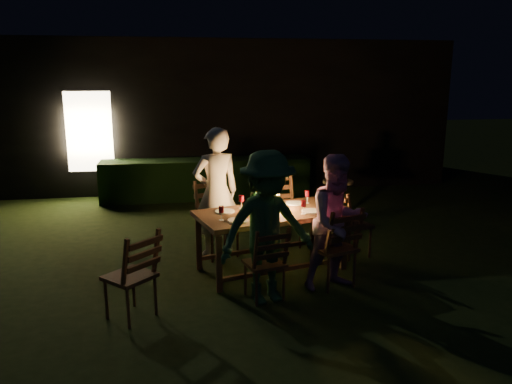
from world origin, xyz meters
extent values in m
plane|color=black|center=(0.00, 0.00, 0.00)|extent=(40.00, 40.00, 0.00)
cube|color=black|center=(0.00, 6.20, 1.60)|extent=(10.00, 4.00, 3.20)
cube|color=#FFE5B2|center=(-2.80, 4.21, 1.35)|extent=(0.90, 0.06, 1.60)
cube|color=black|center=(-0.50, 3.75, 0.40)|extent=(4.20, 0.70, 0.80)
cube|color=#522F1B|center=(0.04, -0.30, 0.75)|extent=(2.04, 1.36, 0.06)
cube|color=#522F1B|center=(-0.69, -0.89, 0.34)|extent=(0.07, 0.07, 0.69)
cube|color=#522F1B|center=(-0.88, -0.15, 0.34)|extent=(0.07, 0.07, 0.69)
cube|color=#522F1B|center=(0.96, -0.46, 0.34)|extent=(0.07, 0.07, 0.69)
cube|color=#522F1B|center=(0.77, 0.28, 0.34)|extent=(0.07, 0.07, 0.69)
cube|color=#522F1B|center=(-0.21, -1.14, 0.41)|extent=(0.48, 0.47, 0.04)
cube|color=#522F1B|center=(-0.17, -1.31, 0.67)|extent=(0.42, 0.23, 0.47)
cube|color=#522F1B|center=(0.66, -0.92, 0.47)|extent=(0.57, 0.55, 0.04)
cube|color=#522F1B|center=(0.72, -1.11, 0.76)|extent=(0.48, 0.28, 0.54)
cube|color=#522F1B|center=(-0.58, 0.31, 0.49)|extent=(0.62, 0.60, 0.04)
cube|color=#522F1B|center=(-0.66, 0.50, 0.80)|extent=(0.51, 0.33, 0.56)
cube|color=#522F1B|center=(0.39, 0.56, 0.49)|extent=(0.55, 0.53, 0.04)
cube|color=#522F1B|center=(0.35, 0.76, 0.80)|extent=(0.50, 0.24, 0.56)
cube|color=#522F1B|center=(1.25, 0.01, 0.45)|extent=(0.51, 0.53, 0.04)
cube|color=#522F1B|center=(1.07, -0.04, 0.72)|extent=(0.25, 0.46, 0.51)
cube|color=#522F1B|center=(-1.65, -1.36, 0.45)|extent=(0.61, 0.61, 0.04)
cube|color=#522F1B|center=(-1.52, -1.49, 0.73)|extent=(0.42, 0.41, 0.52)
imported|color=white|center=(-0.60, 0.38, 0.89)|extent=(0.74, 0.58, 1.78)
imported|color=#C386B5|center=(0.68, -0.99, 0.80)|extent=(0.90, 0.78, 1.59)
imported|color=#316337|center=(-0.19, -1.21, 0.85)|extent=(1.22, 0.88, 1.69)
cube|color=white|center=(0.08, -0.24, 0.79)|extent=(0.15, 0.15, 0.03)
cube|color=white|center=(0.08, -0.24, 1.11)|extent=(0.16, 0.16, 0.03)
cylinder|color=#FF9E3F|center=(0.08, -0.24, 0.91)|extent=(0.09, 0.09, 0.18)
cylinder|color=white|center=(-0.55, -0.23, 0.78)|extent=(0.25, 0.25, 0.01)
cylinder|color=white|center=(-0.44, -0.65, 0.78)|extent=(0.25, 0.25, 0.01)
cylinder|color=white|center=(0.42, 0.02, 0.78)|extent=(0.25, 0.25, 0.01)
cylinder|color=white|center=(0.53, -0.41, 0.78)|extent=(0.25, 0.25, 0.01)
cylinder|color=#0F471E|center=(-0.20, -0.37, 0.92)|extent=(0.07, 0.07, 0.28)
cube|color=red|center=(-0.03, -0.65, 0.78)|extent=(0.18, 0.14, 0.01)
cube|color=red|center=(0.65, -0.46, 0.78)|extent=(0.18, 0.14, 0.01)
cube|color=black|center=(-0.49, -0.75, 0.78)|extent=(0.14, 0.07, 0.01)
cylinder|color=olive|center=(1.61, 1.71, 0.68)|extent=(0.52, 0.52, 0.04)
cylinder|color=olive|center=(1.61, 1.71, 0.34)|extent=(0.06, 0.06, 0.68)
cylinder|color=#A5A8AD|center=(1.61, 1.71, 0.81)|extent=(0.30, 0.30, 0.22)
cylinder|color=#0F471E|center=(1.56, 1.67, 0.86)|extent=(0.07, 0.07, 0.32)
cylinder|color=#0F471E|center=(1.66, 1.75, 0.86)|extent=(0.07, 0.07, 0.32)
camera|label=1|loc=(-1.18, -6.27, 2.45)|focal=35.00mm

